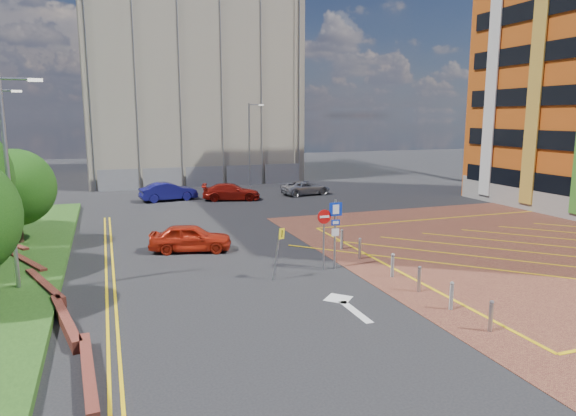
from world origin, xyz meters
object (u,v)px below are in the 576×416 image
lamp_left_far (0,157)px  car_blue_back (168,192)px  lamp_back (250,142)px  car_silver_back (306,188)px  car_red_left (191,238)px  sign_cluster (331,227)px  car_red_back (231,192)px  warning_sign (278,247)px  lamp_left_near (10,175)px  tree_c (15,188)px

lamp_left_far → car_blue_back: size_ratio=1.76×
lamp_back → car_silver_back: 7.80m
car_red_left → car_silver_back: car_red_left is taller
sign_cluster → car_blue_back: (-4.62, 21.85, -1.20)m
sign_cluster → lamp_left_far: bearing=143.2°
lamp_left_far → car_red_back: 18.14m
sign_cluster → car_blue_back: bearing=101.9°
sign_cluster → warning_sign: size_ratio=1.42×
car_red_back → sign_cluster: bearing=-166.3°
car_blue_back → car_silver_back: 11.77m
car_blue_back → sign_cluster: bearing=-177.0°
lamp_back → car_red_back: (-3.50, -6.61, -3.68)m
warning_sign → car_blue_back: (-1.91, 22.52, -0.68)m
sign_cluster → car_blue_back: 22.37m
lamp_left_far → sign_cluster: 18.58m
warning_sign → car_red_back: warning_sign is taller
car_red_left → warning_sign: bearing=-140.7°
car_blue_back → car_red_back: size_ratio=0.97×
warning_sign → car_red_back: 21.30m
car_red_left → car_red_back: 16.17m
lamp_back → car_red_back: bearing=-117.9°
lamp_left_far → car_red_left: 11.58m
lamp_left_far → car_silver_back: lamp_left_far is taller
lamp_left_near → car_red_back: (13.00, 19.39, -3.98)m
warning_sign → car_silver_back: 23.85m
lamp_left_far → car_blue_back: bearing=47.0°
lamp_left_far → car_blue_back: 15.32m
tree_c → car_red_left: (8.34, -3.72, -2.49)m
warning_sign → lamp_left_near: bearing=170.5°
car_blue_back → car_silver_back: bearing=-102.9°
lamp_left_far → sign_cluster: bearing=-36.8°
tree_c → lamp_back: lamp_back is taller
tree_c → lamp_left_near: (1.08, -8.00, 1.47)m
warning_sign → lamp_left_far: bearing=135.8°
lamp_left_near → car_silver_back: size_ratio=1.83×
tree_c → sign_cluster: tree_c is taller
tree_c → car_red_back: (14.08, 11.39, -2.51)m
car_silver_back → car_red_left: bearing=134.0°
lamp_back → car_red_back: 8.33m
car_red_left → sign_cluster: bearing=-119.6°
lamp_back → warning_sign: (-6.50, -27.68, -2.93)m
tree_c → car_red_left: 9.46m
sign_cluster → car_silver_back: (7.12, 21.05, -1.35)m
lamp_left_far → car_silver_back: bearing=24.7°
tree_c → car_blue_back: 15.97m
lamp_back → car_blue_back: bearing=-148.4°
tree_c → lamp_back: 25.19m
lamp_left_far → warning_sign: lamp_left_far is taller
tree_c → car_blue_back: tree_c is taller
car_red_left → car_red_back: car_red_left is taller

